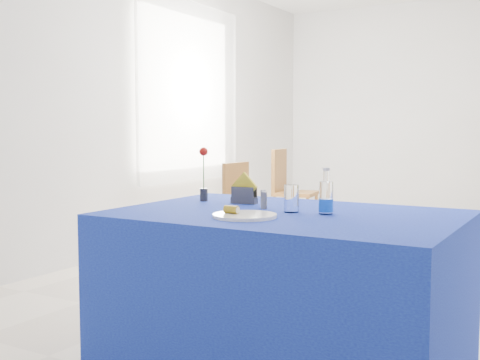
% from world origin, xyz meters
% --- Properties ---
extents(floor, '(7.00, 7.00, 0.00)m').
position_xyz_m(floor, '(0.00, 0.00, 0.00)').
color(floor, beige).
rests_on(floor, ground).
extents(room_shell, '(7.00, 7.00, 7.00)m').
position_xyz_m(room_shell, '(0.00, 0.00, 1.75)').
color(room_shell, silver).
rests_on(room_shell, ground).
extents(window_pane, '(0.04, 1.50, 1.60)m').
position_xyz_m(window_pane, '(-2.47, 0.80, 1.55)').
color(window_pane, white).
rests_on(window_pane, room_shell).
extents(curtain, '(0.04, 1.75, 1.85)m').
position_xyz_m(curtain, '(-2.40, 0.80, 1.55)').
color(curtain, white).
rests_on(curtain, room_shell).
extents(plate, '(0.29, 0.29, 0.01)m').
position_xyz_m(plate, '(-0.09, -2.11, 0.77)').
color(plate, white).
rests_on(plate, blue_table).
extents(drinking_glass, '(0.07, 0.07, 0.13)m').
position_xyz_m(drinking_glass, '(0.02, -1.85, 0.82)').
color(drinking_glass, white).
rests_on(drinking_glass, blue_table).
extents(salt_shaker, '(0.03, 0.03, 0.08)m').
position_xyz_m(salt_shaker, '(-0.20, -1.72, 0.80)').
color(salt_shaker, gray).
rests_on(salt_shaker, blue_table).
extents(pepper_shaker, '(0.03, 0.03, 0.08)m').
position_xyz_m(pepper_shaker, '(-0.15, -1.80, 0.80)').
color(pepper_shaker, '#5D5E62').
rests_on(pepper_shaker, blue_table).
extents(blue_table, '(1.60, 1.10, 0.76)m').
position_xyz_m(blue_table, '(-0.01, -1.86, 0.38)').
color(blue_table, navy).
rests_on(blue_table, floor).
extents(water_bottle, '(0.07, 0.07, 0.21)m').
position_xyz_m(water_bottle, '(0.18, -1.82, 0.83)').
color(water_bottle, white).
rests_on(water_bottle, blue_table).
extents(napkin_holder, '(0.15, 0.07, 0.17)m').
position_xyz_m(napkin_holder, '(-0.35, -1.66, 0.81)').
color(napkin_holder, '#343439').
rests_on(napkin_holder, blue_table).
extents(rose_vase, '(0.05, 0.05, 0.30)m').
position_xyz_m(rose_vase, '(-0.59, -1.68, 0.90)').
color(rose_vase, '#252529').
rests_on(rose_vase, blue_table).
extents(chair_win_a, '(0.41, 0.41, 0.86)m').
position_xyz_m(chair_win_a, '(-1.46, 0.28, 0.50)').
color(chair_win_a, '#96622B').
rests_on(chair_win_a, floor).
extents(chair_win_b, '(0.48, 0.48, 0.95)m').
position_xyz_m(chair_win_b, '(-1.59, 1.47, 0.55)').
color(chair_win_b, '#96622B').
rests_on(chair_win_b, floor).
extents(banana_pieces, '(0.07, 0.04, 0.04)m').
position_xyz_m(banana_pieces, '(-0.15, -2.12, 0.79)').
color(banana_pieces, yellow).
rests_on(banana_pieces, plate).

